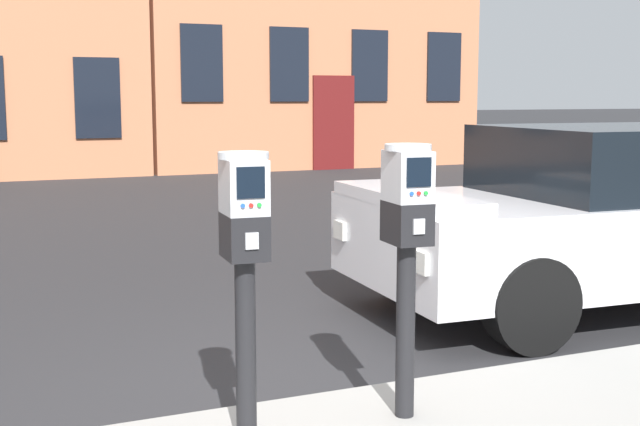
% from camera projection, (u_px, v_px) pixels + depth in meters
% --- Properties ---
extents(parking_meter_near_kerb, '(0.23, 0.26, 1.28)m').
position_uv_depth(parking_meter_near_kerb, '(245.00, 245.00, 3.62)').
color(parking_meter_near_kerb, black).
rests_on(parking_meter_near_kerb, sidewalk_slab).
extents(parking_meter_twin_adjacent, '(0.23, 0.26, 1.30)m').
position_uv_depth(parking_meter_twin_adjacent, '(407.00, 231.00, 3.93)').
color(parking_meter_twin_adjacent, black).
rests_on(parking_meter_twin_adjacent, sidewalk_slab).
extents(parked_car_grey_estate, '(4.52, 2.07, 1.42)m').
position_uv_depth(parked_car_grey_estate, '(637.00, 212.00, 6.70)').
color(parked_car_grey_estate, silver).
rests_on(parked_car_grey_estate, ground_plane).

